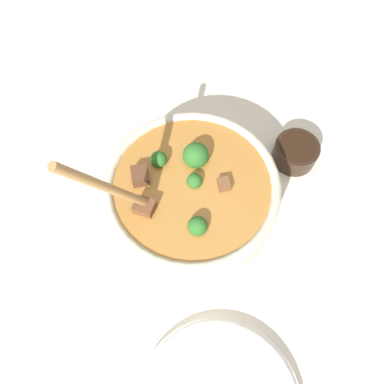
% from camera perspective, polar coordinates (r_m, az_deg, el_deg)
% --- Properties ---
extents(ground_plane, '(4.00, 4.00, 0.00)m').
position_cam_1_polar(ground_plane, '(0.66, -0.00, -2.26)').
color(ground_plane, silver).
extents(stew_bowl, '(0.28, 0.30, 0.28)m').
position_cam_1_polar(stew_bowl, '(0.61, -0.05, -0.22)').
color(stew_bowl, beige).
rests_on(stew_bowl, ground_plane).
extents(condiment_bowl, '(0.08, 0.08, 0.04)m').
position_cam_1_polar(condiment_bowl, '(0.72, 15.51, 5.95)').
color(condiment_bowl, black).
rests_on(condiment_bowl, ground_plane).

